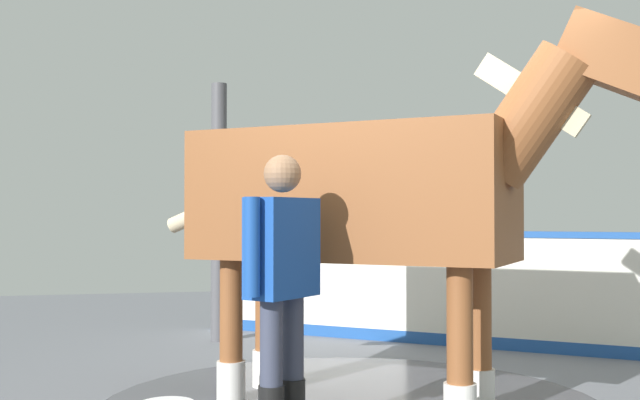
{
  "coord_description": "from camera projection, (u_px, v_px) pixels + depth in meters",
  "views": [
    {
      "loc": [
        1.31,
        5.02,
        1.3
      ],
      "look_at": [
        0.28,
        0.31,
        1.39
      ],
      "focal_mm": 42.83,
      "sensor_mm": 36.0,
      "label": 1
    }
  ],
  "objects": [
    {
      "name": "barrier_wall",
      "position": [
        456.0,
        293.0,
        7.53
      ],
      "size": [
        4.54,
        3.57,
        1.14
      ],
      "color": "silver",
      "rests_on": "ground"
    },
    {
      "name": "roof_post_far",
      "position": [
        219.0,
        212.0,
        7.86
      ],
      "size": [
        0.16,
        0.16,
        2.66
      ],
      "primitive_type": "cylinder",
      "color": "#4C4C51",
      "rests_on": "ground"
    },
    {
      "name": "horse",
      "position": [
        369.0,
        198.0,
        5.15
      ],
      "size": [
        2.89,
        2.34,
        2.52
      ],
      "rotation": [
        0.0,
        0.0,
        2.48
      ],
      "color": "brown",
      "rests_on": "ground"
    },
    {
      "name": "handler",
      "position": [
        282.0,
        275.0,
        4.43
      ],
      "size": [
        0.5,
        0.5,
        1.65
      ],
      "rotation": [
        0.0,
        0.0,
        5.5
      ],
      "color": "black",
      "rests_on": "ground"
    }
  ]
}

